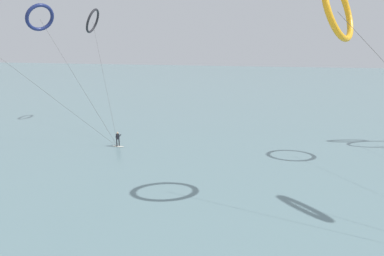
{
  "coord_description": "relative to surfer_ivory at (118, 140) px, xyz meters",
  "views": [
    {
      "loc": [
        5.97,
        0.7,
        11.17
      ],
      "look_at": [
        0.0,
        21.38,
        6.2
      ],
      "focal_mm": 33.16,
      "sensor_mm": 36.0,
      "label": 1
    }
  ],
  "objects": [
    {
      "name": "sea_water",
      "position": [
        12.8,
        70.85,
        -0.78
      ],
      "size": [
        400.0,
        200.0,
        0.08
      ],
      "primitive_type": "cube",
      "color": "slate",
      "rests_on": "ground"
    },
    {
      "name": "surfer_ivory",
      "position": [
        0.0,
        0.0,
        0.0
      ],
      "size": [
        1.4,
        0.72,
        1.7
      ],
      "rotation": [
        0.0,
        0.0,
        0.95
      ],
      "color": "silver",
      "rests_on": "ground"
    },
    {
      "name": "kite_navy",
      "position": [
        -9.24,
        0.43,
        13.5
      ],
      "size": [
        10.85,
        3.82,
        15.88
      ],
      "rotation": [
        0.0,
        0.0,
        4.27
      ],
      "color": "navy",
      "rests_on": "ground"
    },
    {
      "name": "kite_charcoal",
      "position": [
        -9.7,
        12.23,
        13.89
      ],
      "size": [
        10.93,
        14.25,
        16.5
      ],
      "rotation": [
        0.0,
        0.0,
        4.91
      ],
      "color": "black",
      "rests_on": "ground"
    },
    {
      "name": "kite_amber",
      "position": [
        21.12,
        -9.72,
        12.67
      ],
      "size": [
        13.52,
        8.8,
        15.64
      ],
      "rotation": [
        0.0,
        0.0,
        1.16
      ],
      "color": "orange",
      "rests_on": "ground"
    }
  ]
}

